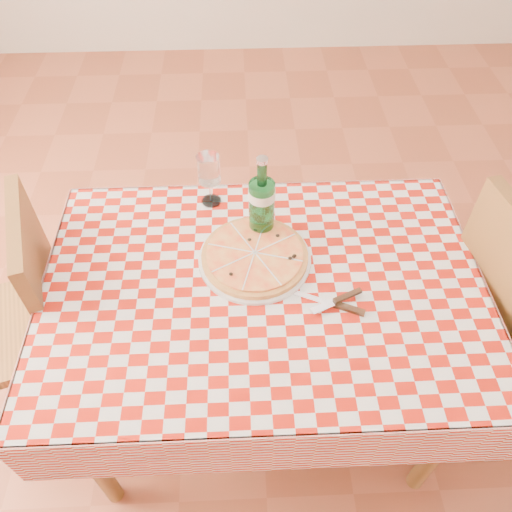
{
  "coord_description": "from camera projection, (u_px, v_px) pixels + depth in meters",
  "views": [
    {
      "loc": [
        -0.06,
        -0.9,
        1.91
      ],
      "look_at": [
        -0.02,
        0.06,
        0.82
      ],
      "focal_mm": 35.0,
      "sensor_mm": 36.0,
      "label": 1
    }
  ],
  "objects": [
    {
      "name": "pizza_plate",
      "position": [
        255.0,
        255.0,
        1.5
      ],
      "size": [
        0.42,
        0.42,
        0.04
      ],
      "primitive_type": null,
      "rotation": [
        0.0,
        0.0,
        -0.28
      ],
      "color": "#C28740",
      "rests_on": "tablecloth"
    },
    {
      "name": "tablecloth",
      "position": [
        264.0,
        286.0,
        1.46
      ],
      "size": [
        1.3,
        0.9,
        0.01
      ],
      "primitive_type": "cube",
      "color": "#AC160A",
      "rests_on": "dining_table"
    },
    {
      "name": "water_bottle",
      "position": [
        262.0,
        198.0,
        1.49
      ],
      "size": [
        0.09,
        0.09,
        0.29
      ],
      "primitive_type": null,
      "rotation": [
        0.0,
        0.0,
        -0.11
      ],
      "color": "#19642A",
      "rests_on": "tablecloth"
    },
    {
      "name": "wine_glass",
      "position": [
        210.0,
        180.0,
        1.62
      ],
      "size": [
        0.08,
        0.08,
        0.19
      ],
      "primitive_type": null,
      "rotation": [
        0.0,
        0.0,
        0.15
      ],
      "color": "silver",
      "rests_on": "tablecloth"
    },
    {
      "name": "dining_table",
      "position": [
        263.0,
        304.0,
        1.53
      ],
      "size": [
        1.2,
        0.8,
        0.75
      ],
      "color": "brown",
      "rests_on": "ground"
    },
    {
      "name": "chair_far",
      "position": [
        24.0,
        311.0,
        1.67
      ],
      "size": [
        0.52,
        0.52,
        0.92
      ],
      "rotation": [
        0.0,
        0.0,
        3.44
      ],
      "color": "brown",
      "rests_on": "ground"
    },
    {
      "name": "cutlery",
      "position": [
        334.0,
        302.0,
        1.4
      ],
      "size": [
        0.24,
        0.2,
        0.02
      ],
      "primitive_type": null,
      "rotation": [
        0.0,
        0.0,
        0.07
      ],
      "color": "silver",
      "rests_on": "tablecloth"
    }
  ]
}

